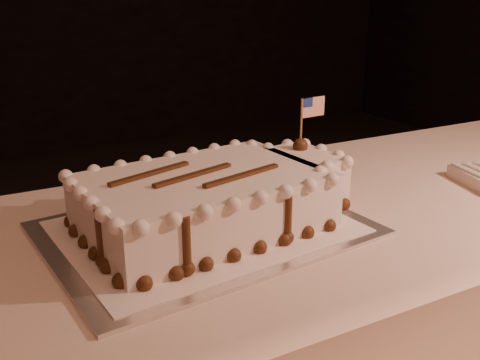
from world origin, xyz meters
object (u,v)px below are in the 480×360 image
sheet_cake (218,197)px  side_plate (301,162)px  banquet_table (328,341)px  cake_board (205,229)px

sheet_cake → side_plate: 0.47m
banquet_table → side_plate: side_plate is taller
sheet_cake → cake_board: bearing=-173.5°
side_plate → cake_board: bearing=-146.9°
sheet_cake → side_plate: sheet_cake is taller
banquet_table → sheet_cake: size_ratio=4.13×
side_plate → sheet_cake: bearing=-145.1°
banquet_table → sheet_cake: 0.53m
banquet_table → cake_board: bearing=179.7°
cake_board → side_plate: (0.41, 0.27, 0.00)m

